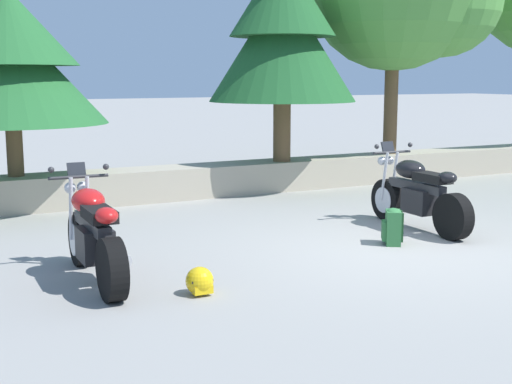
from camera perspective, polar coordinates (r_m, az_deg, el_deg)
ground_plane at (r=9.01m, az=11.53°, el=-4.52°), size 120.00×120.00×0.00m
stone_wall at (r=12.96m, az=-1.86°, el=1.13°), size 36.00×0.80×0.55m
motorcycle_red_near_left at (r=7.55m, az=-13.04°, el=-3.49°), size 0.67×2.06×1.18m
motorcycle_black_centre at (r=10.12m, az=12.95°, el=-0.24°), size 0.67×2.06×1.18m
rider_backpack at (r=9.16m, az=11.02°, el=-2.71°), size 0.34×0.35×0.47m
rider_helmet at (r=7.00m, az=-4.57°, el=-7.23°), size 0.28×0.28×0.28m
pine_tree_far_left at (r=11.81m, az=-19.35°, el=10.14°), size 2.98×2.98×2.95m
pine_tree_mid_left at (r=13.20m, az=2.16°, el=13.39°), size 2.72×2.72×4.43m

